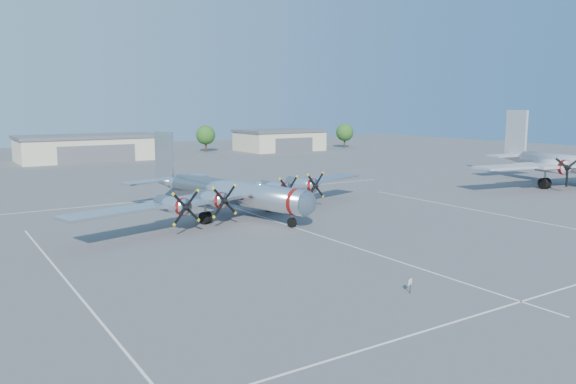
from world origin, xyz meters
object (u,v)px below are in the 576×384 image
tree_east (206,135)px  main_bomber_b29 (229,215)px  info_placard (410,283)px  hangar_center (88,147)px  hangar_east (279,140)px  tree_far_east (345,132)px  twin_engine_east (564,186)px

tree_east → main_bomber_b29: 83.26m
tree_east → info_placard: size_ratio=7.10×
main_bomber_b29 → info_placard: main_bomber_b29 is taller
hangar_center → main_bomber_b29: (-2.54, -70.49, -2.71)m
tree_east → main_bomber_b29: (-32.54, -76.52, -4.22)m
hangar_center → info_placard: bearing=-92.6°
info_placard → hangar_center: bearing=62.8°
hangar_center → info_placard: hangar_center is taller
tree_east → info_placard: 110.86m
hangar_east → tree_far_east: tree_far_east is taller
main_bomber_b29 → hangar_center: bearing=73.0°
hangar_east → twin_engine_east: twin_engine_east is taller
hangar_center → info_placard: 99.38m
hangar_center → tree_east: size_ratio=4.31×
main_bomber_b29 → info_placard: 28.85m
hangar_center → tree_east: tree_east is taller
main_bomber_b29 → twin_engine_east: twin_engine_east is taller
hangar_east → info_placard: 112.31m
tree_far_east → twin_engine_east: bearing=-104.3°
hangar_east → tree_far_east: (20.00, -1.96, 1.51)m
hangar_east → tree_far_east: bearing=-5.6°
hangar_center → main_bomber_b29: hangar_center is taller
hangar_east → tree_east: 19.04m
tree_east → twin_engine_east: 85.41m
hangar_east → info_placard: (-52.50, -99.26, -2.06)m
hangar_center → main_bomber_b29: 70.58m
hangar_east → tree_east: tree_east is taller
hangar_center → main_bomber_b29: size_ratio=0.74×
info_placard → hangar_east: bearing=37.5°
twin_engine_east → info_placard: twin_engine_east is taller
hangar_center → twin_engine_east: (48.89, -77.15, -2.71)m
twin_engine_east → info_placard: bearing=-147.2°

